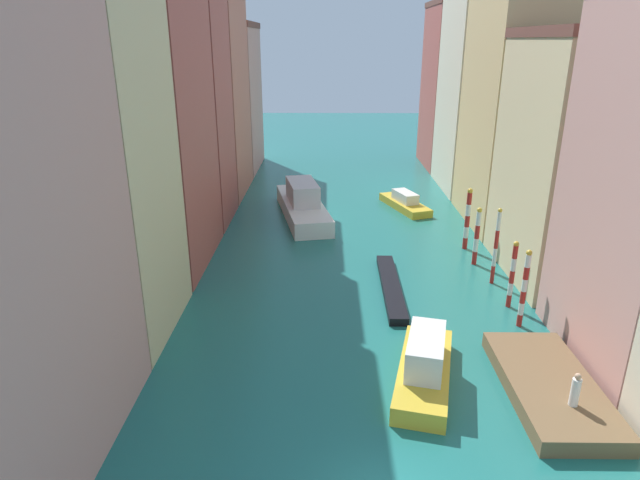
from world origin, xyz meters
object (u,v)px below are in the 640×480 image
object	(u,v)px
mooring_pole_0	(524,288)
motorboat_1	(425,365)
mooring_pole_4	(467,218)
person_on_dock	(575,391)
mooring_pole_2	(496,246)
waterfront_dock	(549,386)
mooring_pole_3	(477,236)
vaporetto_white	(303,204)
motorboat_0	(405,203)
gondola_black	(391,287)
mooring_pole_1	(512,274)

from	to	relation	value
mooring_pole_0	motorboat_1	bearing A→B (deg)	-139.26
mooring_pole_4	motorboat_1	distance (m)	17.57
person_on_dock	mooring_pole_2	xyz separation A→B (m)	(0.58, 13.10, 1.09)
waterfront_dock	mooring_pole_3	bearing A→B (deg)	88.23
mooring_pole_3	person_on_dock	bearing A→B (deg)	-90.88
vaporetto_white	motorboat_0	world-z (taller)	vaporetto_white
vaporetto_white	gondola_black	xyz separation A→B (m)	(5.99, -14.62, -0.86)
mooring_pole_2	mooring_pole_4	world-z (taller)	mooring_pole_2
waterfront_dock	mooring_pole_0	distance (m)	6.24
gondola_black	motorboat_1	world-z (taller)	motorboat_1
person_on_dock	mooring_pole_4	distance (m)	19.11
mooring_pole_0	mooring_pole_1	bearing A→B (deg)	86.96
mooring_pole_3	vaporetto_white	bearing A→B (deg)	139.25
motorboat_0	vaporetto_white	bearing A→B (deg)	-164.49
mooring_pole_3	vaporetto_white	distance (m)	16.02
gondola_black	motorboat_0	xyz separation A→B (m)	(3.14, 17.15, 0.31)
person_on_dock	mooring_pole_4	xyz separation A→B (m)	(0.31, 19.09, 0.92)
mooring_pole_4	vaporetto_white	size ratio (longest dim) A/B	0.37
waterfront_dock	motorboat_1	size ratio (longest dim) A/B	1.11
person_on_dock	vaporetto_white	bearing A→B (deg)	114.04
mooring_pole_4	gondola_black	bearing A→B (deg)	-131.02
motorboat_1	motorboat_0	bearing A→B (deg)	84.17
mooring_pole_2	mooring_pole_0	bearing A→B (deg)	-90.89
mooring_pole_2	motorboat_1	distance (m)	12.25
waterfront_dock	motorboat_0	distance (m)	27.49
vaporetto_white	motorboat_1	world-z (taller)	vaporetto_white
mooring_pole_0	motorboat_0	bearing A→B (deg)	98.56
mooring_pole_4	motorboat_0	distance (m)	10.65
mooring_pole_1	mooring_pole_4	xyz separation A→B (m)	(-0.30, 9.19, 0.29)
mooring_pole_4	mooring_pole_3	bearing A→B (deg)	-91.20
mooring_pole_4	motorboat_0	xyz separation A→B (m)	(-3.04, 10.05, -1.79)
mooring_pole_0	vaporetto_white	world-z (taller)	mooring_pole_0
person_on_dock	motorboat_0	distance (m)	29.27
motorboat_1	waterfront_dock	bearing A→B (deg)	-8.65
mooring_pole_0	mooring_pole_3	bearing A→B (deg)	91.67
mooring_pole_4	motorboat_1	xyz separation A→B (m)	(-5.76, -16.53, -1.47)
mooring_pole_2	gondola_black	distance (m)	6.93
mooring_pole_3	motorboat_0	size ratio (longest dim) A/B	0.58
motorboat_1	gondola_black	bearing A→B (deg)	92.59
mooring_pole_2	vaporetto_white	distance (m)	18.42
mooring_pole_2	waterfront_dock	bearing A→B (deg)	-93.92
waterfront_dock	person_on_dock	world-z (taller)	person_on_dock
mooring_pole_1	mooring_pole_3	size ratio (longest dim) A/B	0.99
mooring_pole_1	mooring_pole_3	world-z (taller)	mooring_pole_3
mooring_pole_1	motorboat_0	xyz separation A→B (m)	(-3.35, 19.23, -1.50)
motorboat_1	mooring_pole_0	bearing A→B (deg)	40.74
mooring_pole_3	vaporetto_white	xyz separation A→B (m)	(-12.11, 10.44, -0.97)
mooring_pole_0	mooring_pole_3	world-z (taller)	mooring_pole_0
mooring_pole_1	gondola_black	distance (m)	7.05
waterfront_dock	vaporetto_white	size ratio (longest dim) A/B	0.64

